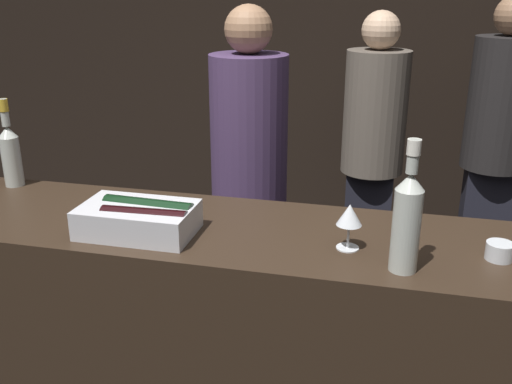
# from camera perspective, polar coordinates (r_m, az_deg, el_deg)

# --- Properties ---
(wall_back_chalkboard) EXTENTS (6.40, 0.06, 2.80)m
(wall_back_chalkboard) POSITION_cam_1_polar(r_m,az_deg,el_deg) (4.05, 8.20, 14.63)
(wall_back_chalkboard) COLOR black
(wall_back_chalkboard) RESTS_ON ground_plane
(bar_counter) EXTENTS (2.29, 0.54, 1.03)m
(bar_counter) POSITION_cam_1_polar(r_m,az_deg,el_deg) (2.09, -0.18, -16.91)
(bar_counter) COLOR #2D2116
(bar_counter) RESTS_ON ground_plane
(ice_bin_with_bottles) EXTENTS (0.35, 0.22, 0.10)m
(ice_bin_with_bottles) POSITION_cam_1_polar(r_m,az_deg,el_deg) (1.82, -11.50, -2.55)
(ice_bin_with_bottles) COLOR silver
(ice_bin_with_bottles) RESTS_ON bar_counter
(wine_glass) EXTENTS (0.08, 0.08, 0.14)m
(wine_glass) POSITION_cam_1_polar(r_m,az_deg,el_deg) (1.68, 9.32, -2.43)
(wine_glass) COLOR silver
(wine_glass) RESTS_ON bar_counter
(candle_votive) EXTENTS (0.08, 0.08, 0.05)m
(candle_votive) POSITION_cam_1_polar(r_m,az_deg,el_deg) (1.77, 23.17, -5.45)
(candle_votive) COLOR silver
(candle_votive) RESTS_ON bar_counter
(white_wine_bottle) EXTENTS (0.08, 0.08, 0.37)m
(white_wine_bottle) POSITION_cam_1_polar(r_m,az_deg,el_deg) (1.57, 14.87, -2.49)
(white_wine_bottle) COLOR #B2B7AD
(white_wine_bottle) RESTS_ON bar_counter
(rose_wine_bottle) EXTENTS (0.07, 0.07, 0.34)m
(rose_wine_bottle) POSITION_cam_1_polar(r_m,az_deg,el_deg) (2.38, -23.36, 3.77)
(rose_wine_bottle) COLOR #B2B7AD
(rose_wine_bottle) RESTS_ON bar_counter
(person_in_hoodie) EXTENTS (0.36, 0.36, 1.64)m
(person_in_hoodie) POSITION_cam_1_polar(r_m,az_deg,el_deg) (3.36, 11.62, 4.88)
(person_in_hoodie) COLOR black
(person_in_hoodie) RESTS_ON ground_plane
(person_blond_tee) EXTENTS (0.37, 0.37, 1.72)m
(person_blond_tee) POSITION_cam_1_polar(r_m,az_deg,el_deg) (3.48, 22.93, 5.01)
(person_blond_tee) COLOR black
(person_blond_tee) RESTS_ON ground_plane
(person_grey_polo) EXTENTS (0.35, 0.35, 1.69)m
(person_grey_polo) POSITION_cam_1_polar(r_m,az_deg,el_deg) (2.67, -0.69, 2.05)
(person_grey_polo) COLOR black
(person_grey_polo) RESTS_ON ground_plane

